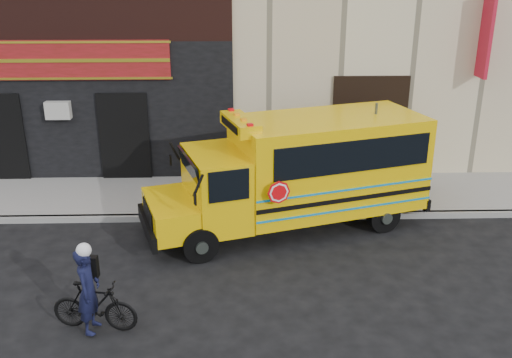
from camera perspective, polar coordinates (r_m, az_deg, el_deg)
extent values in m
plane|color=black|center=(12.42, -2.36, -9.14)|extent=(120.00, 120.00, 0.00)
cube|color=gray|center=(14.70, -2.25, -3.80)|extent=(40.00, 0.20, 0.15)
cube|color=gray|center=(16.07, -2.21, -1.57)|extent=(40.00, 3.00, 0.15)
cube|color=black|center=(17.59, -18.89, 6.42)|extent=(10.00, 0.30, 4.00)
cube|color=#64150E|center=(17.14, -19.64, 11.12)|extent=(6.50, 0.12, 1.10)
cube|color=black|center=(18.25, -24.16, 3.75)|extent=(1.30, 0.10, 2.50)
cube|color=black|center=(17.19, -12.99, 4.10)|extent=(1.30, 0.10, 2.50)
cube|color=#AD1328|center=(17.39, 22.03, 13.29)|extent=(0.10, 0.70, 2.40)
cylinder|color=black|center=(12.66, -5.60, -6.55)|extent=(0.85, 0.51, 0.80)
cylinder|color=black|center=(14.33, -7.43, -3.21)|extent=(0.85, 0.51, 0.80)
cylinder|color=black|center=(14.30, 12.62, -3.63)|extent=(0.85, 0.51, 0.80)
cylinder|color=black|center=(15.80, 9.09, -0.96)|extent=(0.85, 0.51, 0.80)
cube|color=#E5B204|center=(13.24, -8.55, -3.47)|extent=(1.56, 2.21, 0.70)
cube|color=black|center=(13.27, -10.82, -4.75)|extent=(0.73, 1.99, 0.35)
cube|color=#E5B204|center=(13.26, -4.00, -0.89)|extent=(1.78, 2.36, 1.70)
cube|color=black|center=(13.00, -6.47, 0.44)|extent=(0.60, 1.73, 0.90)
cube|color=#E5B204|center=(14.11, 7.20, 1.73)|extent=(4.95, 3.45, 2.25)
cube|color=black|center=(15.57, 14.59, -1.13)|extent=(0.78, 2.13, 0.30)
cube|color=black|center=(13.07, 9.81, 2.24)|extent=(3.73, 1.21, 0.75)
cube|color=#E5B204|center=(12.95, -1.59, 5.52)|extent=(0.96, 1.68, 0.28)
cylinder|color=red|center=(12.33, 2.29, -1.34)|extent=(0.50, 0.19, 0.52)
cylinder|color=#424A43|center=(14.62, 11.55, 1.68)|extent=(0.07, 0.07, 3.01)
cube|color=#AD1328|center=(14.27, 11.90, 5.15)|extent=(0.04, 0.26, 0.38)
cube|color=white|center=(14.40, 11.77, 3.35)|extent=(0.04, 0.26, 0.33)
imported|color=black|center=(10.79, -15.86, -12.13)|extent=(1.63, 0.70, 0.95)
imported|color=black|center=(10.55, -16.37, -10.87)|extent=(0.43, 0.62, 1.61)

